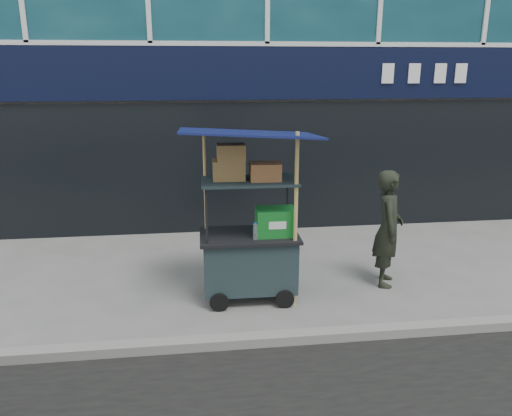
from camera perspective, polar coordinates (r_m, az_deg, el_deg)
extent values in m
plane|color=slate|center=(6.12, 6.55, -13.87)|extent=(80.00, 80.00, 0.00)
cube|color=gray|center=(5.92, 7.04, -14.31)|extent=(80.00, 0.18, 0.12)
cube|color=black|center=(9.11, 1.28, 15.11)|extent=(15.68, 0.06, 0.90)
cube|color=black|center=(9.33, 1.18, 4.61)|extent=(15.68, 0.04, 2.40)
cube|color=black|center=(6.70, -0.77, -6.20)|extent=(1.22, 0.73, 0.71)
cylinder|color=black|center=(6.50, -4.22, -10.72)|extent=(0.24, 0.05, 0.24)
cylinder|color=black|center=(6.58, 3.32, -10.36)|extent=(0.24, 0.05, 0.24)
cube|color=black|center=(6.57, -0.78, -3.17)|extent=(1.31, 0.81, 0.04)
cylinder|color=black|center=(6.15, -5.69, -1.10)|extent=(0.03, 0.03, 0.76)
cylinder|color=black|center=(6.25, 4.56, -0.77)|extent=(0.03, 0.03, 0.76)
cylinder|color=black|center=(6.73, -5.76, 0.40)|extent=(0.03, 0.03, 0.76)
cylinder|color=black|center=(6.83, 3.61, 0.68)|extent=(0.03, 0.03, 0.76)
cube|color=black|center=(6.37, -0.80, 3.12)|extent=(1.22, 0.73, 0.03)
cylinder|color=tan|center=(6.28, 4.54, -1.66)|extent=(0.05, 0.05, 2.28)
cylinder|color=tan|center=(6.77, -5.73, -0.83)|extent=(0.04, 0.04, 2.17)
cube|color=#0C0B41|center=(6.26, -0.83, 8.54)|extent=(1.73, 1.24, 0.20)
cube|color=#0F6527|center=(6.50, 2.24, -1.57)|extent=(0.51, 0.36, 0.35)
cylinder|color=silver|center=(6.35, -0.06, -2.71)|extent=(0.07, 0.07, 0.20)
cylinder|color=blue|center=(6.31, -0.06, -1.76)|extent=(0.03, 0.03, 0.02)
cube|color=olive|center=(6.37, -3.12, 4.40)|extent=(0.41, 0.31, 0.25)
cube|color=olive|center=(6.31, 1.07, 4.18)|extent=(0.39, 0.29, 0.22)
cube|color=olive|center=(6.31, -2.87, 6.40)|extent=(0.36, 0.27, 0.20)
imported|color=black|center=(7.25, 14.88, -2.27)|extent=(0.58, 0.70, 1.66)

